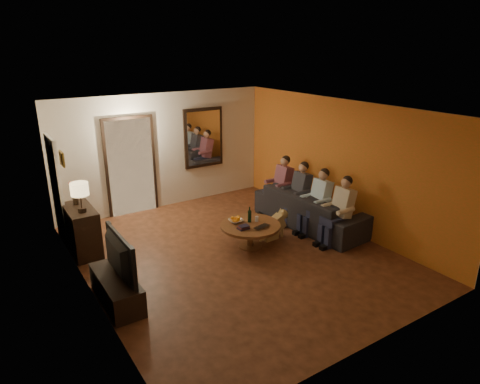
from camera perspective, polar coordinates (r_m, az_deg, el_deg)
floor at (r=7.80m, az=-0.65°, el=-8.32°), size 5.00×6.00×0.01m
ceiling at (r=6.99m, az=-0.73°, el=10.95°), size 5.00×6.00×0.01m
back_wall at (r=9.86m, az=-10.11°, el=5.39°), size 5.00×0.02×2.60m
front_wall at (r=5.20m, az=17.49°, el=-8.03°), size 5.00×0.02×2.60m
left_wall at (r=6.40m, az=-19.99°, el=-3.12°), size 0.02×6.00×2.60m
right_wall at (r=8.82m, az=13.18°, el=3.56°), size 0.02×6.00×2.60m
orange_accent at (r=8.82m, az=13.13°, el=3.55°), size 0.01×6.00×2.60m
kitchen_doorway at (r=9.63m, az=-14.35°, el=3.22°), size 1.00×0.06×2.10m
door_trim at (r=9.62m, az=-14.33°, el=3.21°), size 1.12×0.04×2.22m
fridge_glimpse at (r=9.76m, az=-12.90°, el=2.62°), size 0.45×0.03×1.70m
mirror_frame at (r=10.20m, az=-4.90°, el=7.23°), size 1.00×0.05×1.40m
mirror_glass at (r=10.17m, az=-4.82°, el=7.20°), size 0.86×0.02×1.26m
white_door at (r=8.63m, az=-23.22°, el=0.19°), size 0.06×0.85×2.04m
framed_art at (r=7.46m, az=-22.67°, el=4.11°), size 0.03×0.28×0.24m
art_canvas at (r=7.46m, az=-22.56°, el=4.13°), size 0.01×0.22×0.18m
dresser at (r=8.20m, az=-20.29°, el=-4.83°), size 0.45×0.97×0.86m
table_lamp at (r=7.75m, az=-20.50°, el=-0.67°), size 0.30×0.30×0.54m
flower_vase at (r=8.18m, az=-21.18°, el=-0.12°), size 0.14×0.14×0.44m
tv_stand at (r=6.65m, az=-16.12°, el=-12.35°), size 0.45×1.24×0.41m
tv at (r=6.40m, az=-16.56°, el=-8.27°), size 1.13×0.15×0.65m
sofa at (r=8.98m, az=9.46°, el=-2.19°), size 2.59×1.15×0.74m
person_a at (r=8.24m, az=13.22°, el=-2.72°), size 0.60×0.40×1.20m
person_b at (r=8.63m, az=10.39°, el=-1.50°), size 0.60×0.40×1.20m
person_c at (r=9.04m, az=7.80°, el=-0.38°), size 0.60×0.40×1.20m
person_d at (r=9.48m, az=5.45°, el=0.63°), size 0.60×0.40×1.20m
dog at (r=8.34m, az=4.58°, el=-4.35°), size 0.57×0.28×0.56m
coffee_table at (r=7.99m, az=1.37°, el=-5.81°), size 1.36×1.36×0.45m
bowl at (r=7.96m, az=-0.58°, el=-3.88°), size 0.26×0.26×0.06m
oranges at (r=7.94m, az=-0.58°, el=-3.42°), size 0.20×0.20×0.08m
wine_bottle at (r=7.94m, az=1.29°, el=-2.99°), size 0.07×0.07×0.31m
wine_glass at (r=8.01m, az=2.25°, el=-3.60°), size 0.06×0.06×0.10m
book_stack at (r=7.70m, az=0.45°, el=-4.70°), size 0.20×0.15×0.07m
laptop at (r=7.74m, az=3.18°, el=-4.77°), size 0.37×0.28×0.03m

